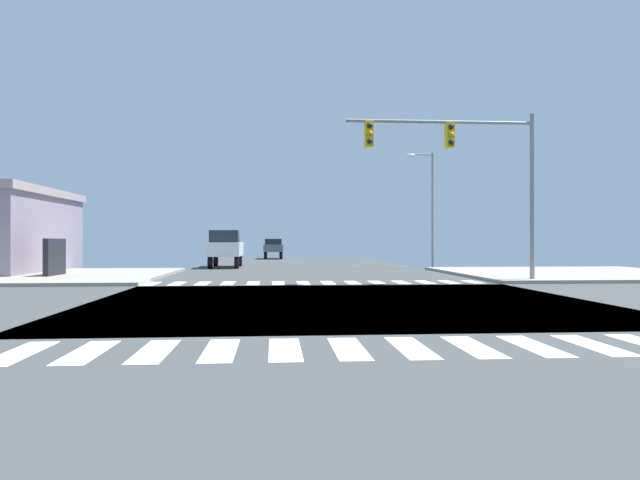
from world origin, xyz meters
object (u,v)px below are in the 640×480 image
at_px(sedan_farside_1, 273,247).
at_px(traffic_signal_mast, 462,156).
at_px(street_lamp, 428,198).
at_px(pickup_nearside_1, 226,247).

bearing_deg(sedan_farside_1, traffic_signal_mast, 103.20).
bearing_deg(street_lamp, sedan_farside_1, 115.94).
distance_m(street_lamp, pickup_nearside_1, 13.15).
height_order(street_lamp, pickup_nearside_1, street_lamp).
bearing_deg(street_lamp, traffic_signal_mast, -98.91).
bearing_deg(traffic_signal_mast, sedan_farside_1, 103.20).
relative_size(traffic_signal_mast, street_lamp, 1.09).
xyz_separation_m(traffic_signal_mast, sedan_farside_1, (-7.66, 32.66, -4.02)).
height_order(traffic_signal_mast, pickup_nearside_1, traffic_signal_mast).
height_order(traffic_signal_mast, street_lamp, street_lamp).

